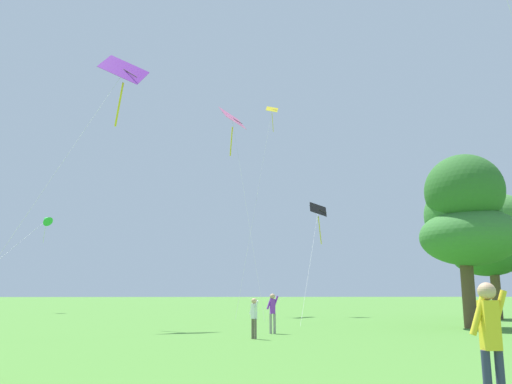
# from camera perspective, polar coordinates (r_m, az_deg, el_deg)

# --- Properties ---
(kite_green_small) EXTENTS (3.99, 11.31, 8.39)m
(kite_green_small) POSITION_cam_1_polar(r_m,az_deg,el_deg) (48.28, -22.16, -2.86)
(kite_green_small) COLOR green
(kite_green_small) RESTS_ON ground_plane
(kite_yellow_diamond) EXTENTS (3.66, 8.10, 16.80)m
(kite_yellow_diamond) POSITION_cam_1_polar(r_m,az_deg,el_deg) (41.98, 1.56, 7.53)
(kite_yellow_diamond) COLOR yellow
(kite_yellow_diamond) RESTS_ON ground_plane
(kite_black_large) EXTENTS (3.78, 11.39, 8.21)m
(kite_black_large) POSITION_cam_1_polar(r_m,az_deg,el_deg) (37.60, 6.88, -2.76)
(kite_black_large) COLOR black
(kite_black_large) RESTS_ON ground_plane
(kite_purple_streamer) EXTENTS (4.70, 9.59, 14.35)m
(kite_purple_streamer) POSITION_cam_1_polar(r_m,az_deg,el_deg) (28.83, -14.65, 11.79)
(kite_purple_streamer) COLOR purple
(kite_purple_streamer) RESTS_ON ground_plane
(kite_pink_low) EXTENTS (2.99, 10.12, 16.28)m
(kite_pink_low) POSITION_cam_1_polar(r_m,az_deg,el_deg) (41.74, -2.61, 7.28)
(kite_pink_low) COLOR pink
(kite_pink_low) RESTS_ON ground_plane
(person_child_small) EXTENTS (0.33, 0.40, 1.42)m
(person_child_small) POSITION_cam_1_polar(r_m,az_deg,el_deg) (18.93, -0.22, -13.35)
(person_child_small) COLOR #665B4C
(person_child_small) RESTS_ON ground_plane
(person_far_back) EXTENTS (0.56, 0.24, 1.75)m
(person_far_back) POSITION_cam_1_polar(r_m,az_deg,el_deg) (7.79, 24.45, -14.22)
(person_far_back) COLOR #2D3351
(person_far_back) RESTS_ON ground_plane
(person_near_tree) EXTENTS (0.51, 0.21, 1.58)m
(person_near_tree) POSITION_cam_1_polar(r_m,az_deg,el_deg) (21.40, 1.83, -12.83)
(person_near_tree) COLOR gray
(person_near_tree) RESTS_ON ground_plane
(tree_left_oak) EXTENTS (4.97, 5.07, 7.81)m
(tree_left_oak) POSITION_cam_1_polar(r_m,az_deg,el_deg) (35.93, 24.55, -4.38)
(tree_left_oak) COLOR brown
(tree_left_oak) RESTS_ON ground_plane
(tree_right_cluster) EXTENTS (4.63, 4.63, 8.16)m
(tree_right_cluster) POSITION_cam_1_polar(r_m,az_deg,el_deg) (26.70, 22.15, -2.54)
(tree_right_cluster) COLOR brown
(tree_right_cluster) RESTS_ON ground_plane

